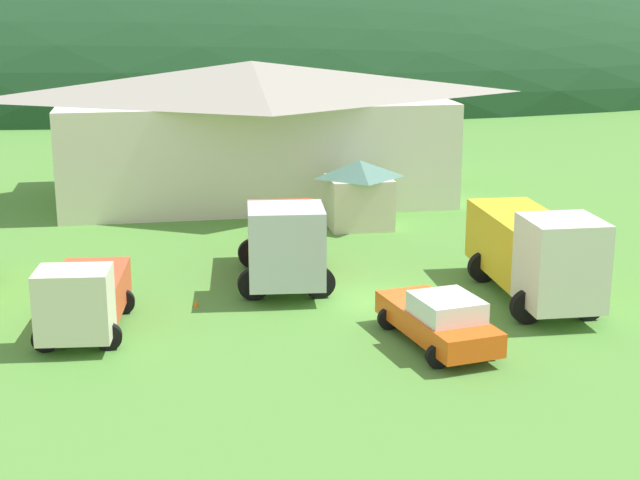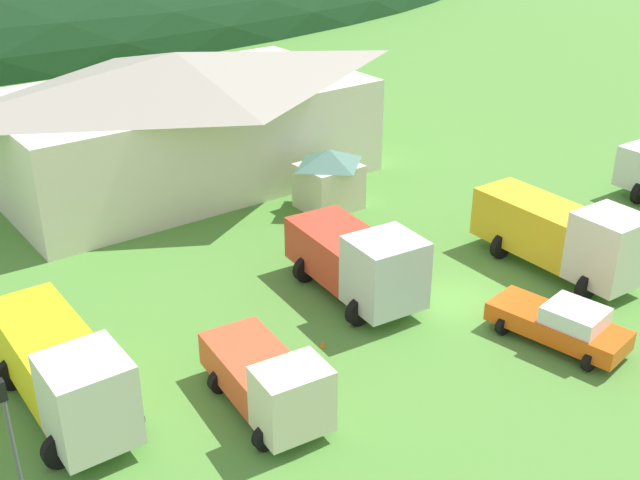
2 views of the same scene
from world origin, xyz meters
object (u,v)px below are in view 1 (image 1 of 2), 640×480
object	(u,v)px
light_truck_cream	(83,297)
tow_truck_silver	(284,240)
service_pickup_orange	(439,319)
play_shed_cream	(359,193)
depot_building	(253,127)
heavy_rig_striped	(535,251)
traffic_cone_near_pickup	(196,307)

from	to	relation	value
light_truck_cream	tow_truck_silver	size ratio (longest dim) A/B	0.81
service_pickup_orange	light_truck_cream	bearing A→B (deg)	-115.82
play_shed_cream	light_truck_cream	xyz separation A→B (m)	(-11.26, -11.77, -0.38)
depot_building	heavy_rig_striped	size ratio (longest dim) A/B	2.72
play_shed_cream	tow_truck_silver	size ratio (longest dim) A/B	0.45
heavy_rig_striped	traffic_cone_near_pickup	bearing A→B (deg)	-95.06
tow_truck_silver	light_truck_cream	bearing A→B (deg)	-54.21
depot_building	play_shed_cream	world-z (taller)	depot_building
tow_truck_silver	heavy_rig_striped	world-z (taller)	heavy_rig_striped
light_truck_cream	service_pickup_orange	bearing A→B (deg)	80.29
traffic_cone_near_pickup	tow_truck_silver	bearing A→B (deg)	31.38
light_truck_cream	service_pickup_orange	xyz separation A→B (m)	(10.42, -2.92, -0.36)
light_truck_cream	heavy_rig_striped	world-z (taller)	heavy_rig_striped
light_truck_cream	depot_building	bearing A→B (deg)	165.26
tow_truck_silver	service_pickup_orange	distance (m)	7.82
traffic_cone_near_pickup	light_truck_cream	bearing A→B (deg)	-150.86
light_truck_cream	traffic_cone_near_pickup	size ratio (longest dim) A/B	10.31
heavy_rig_striped	service_pickup_orange	xyz separation A→B (m)	(-4.43, -3.52, -0.93)
light_truck_cream	tow_truck_silver	bearing A→B (deg)	126.19
depot_building	play_shed_cream	bearing A→B (deg)	-63.38
play_shed_cream	service_pickup_orange	xyz separation A→B (m)	(-0.84, -14.69, -0.74)
light_truck_cream	traffic_cone_near_pickup	world-z (taller)	light_truck_cream
depot_building	service_pickup_orange	bearing A→B (deg)	-82.26
play_shed_cream	tow_truck_silver	bearing A→B (deg)	-119.84
play_shed_cream	light_truck_cream	size ratio (longest dim) A/B	0.55
service_pickup_orange	traffic_cone_near_pickup	world-z (taller)	service_pickup_orange
light_truck_cream	tow_truck_silver	distance (m)	7.85
service_pickup_orange	traffic_cone_near_pickup	distance (m)	8.51
light_truck_cream	heavy_rig_striped	xyz separation A→B (m)	(14.86, 0.60, 0.57)
depot_building	light_truck_cream	bearing A→B (deg)	-110.69
light_truck_cream	traffic_cone_near_pickup	xyz separation A→B (m)	(3.49, 1.95, -1.19)
depot_building	play_shed_cream	xyz separation A→B (m)	(3.89, -7.75, -1.97)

